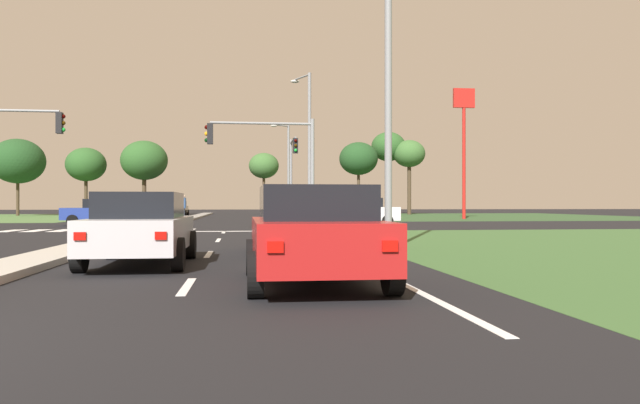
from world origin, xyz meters
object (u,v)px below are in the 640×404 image
(pedestrian_at_median, at_px, (184,204))
(treeline_second, at_px, (86,165))
(car_white_sixth, at_px, (361,212))
(treeline_seventh, at_px, (388,147))
(traffic_signal_near_left, at_px, (5,145))
(street_lamp_near, at_px, (394,46))
(traffic_signal_near_right, at_px, (272,152))
(car_black_second, at_px, (162,209))
(car_beige_seventh, at_px, (178,208))
(treeline_fifth, at_px, (359,159))
(car_blue_fourth, at_px, (101,212))
(treeline_fourth, at_px, (264,166))
(treeline_third, at_px, (144,161))
(car_red_fifth, at_px, (314,234))
(traffic_signal_far_right, at_px, (293,165))
(treeline_near, at_px, (18,161))
(car_silver_third, at_px, (141,228))
(street_lamp_second, at_px, (308,140))
(fastfood_pole_sign, at_px, (464,123))
(car_navy_near, at_px, (296,223))
(street_lamp_third, at_px, (287,166))
(treeline_sixth, at_px, (409,155))

(pedestrian_at_median, distance_m, treeline_second, 26.40)
(car_white_sixth, height_order, treeline_seventh, treeline_seventh)
(traffic_signal_near_left, height_order, street_lamp_near, street_lamp_near)
(street_lamp_near, relative_size, treeline_seventh, 1.02)
(traffic_signal_near_left, distance_m, traffic_signal_near_right, 11.83)
(car_black_second, bearing_deg, car_beige_seventh, -89.15)
(traffic_signal_near_right, distance_m, treeline_fifth, 42.01)
(car_beige_seventh, height_order, traffic_signal_near_left, traffic_signal_near_left)
(car_white_sixth, bearing_deg, traffic_signal_near_left, 107.57)
(car_blue_fourth, height_order, treeline_fourth, treeline_fourth)
(treeline_third, height_order, treeline_seventh, treeline_seventh)
(car_red_fifth, xyz_separation_m, treeline_fifth, (11.95, 59.54, 5.59))
(treeline_fourth, relative_size, treeline_seventh, 0.72)
(treeline_third, relative_size, treeline_seventh, 0.84)
(traffic_signal_far_right, relative_size, treeline_third, 0.69)
(treeline_fifth, bearing_deg, treeline_near, -178.63)
(traffic_signal_far_right, bearing_deg, car_silver_third, -100.94)
(treeline_fourth, bearing_deg, treeline_near, -174.81)
(treeline_fourth, bearing_deg, street_lamp_second, -87.43)
(car_red_fifth, distance_m, fastfood_pole_sign, 43.80)
(treeline_fourth, distance_m, treeline_seventh, 15.17)
(street_lamp_second, bearing_deg, street_lamp_near, -89.27)
(treeline_third, bearing_deg, car_navy_near, -77.25)
(street_lamp_second, height_order, fastfood_pole_sign, fastfood_pole_sign)
(car_navy_near, distance_m, treeline_fourth, 54.92)
(car_white_sixth, height_order, traffic_signal_near_left, traffic_signal_near_left)
(car_blue_fourth, height_order, traffic_signal_far_right, traffic_signal_far_right)
(car_white_sixth, relative_size, pedestrian_at_median, 2.37)
(car_silver_third, xyz_separation_m, traffic_signal_near_left, (-8.41, 15.80, 3.10))
(car_silver_third, height_order, treeline_third, treeline_third)
(car_white_sixth, height_order, pedestrian_at_median, pedestrian_at_median)
(street_lamp_second, height_order, treeline_seventh, treeline_seventh)
(treeline_third, bearing_deg, fastfood_pole_sign, -35.38)
(traffic_signal_near_right, bearing_deg, traffic_signal_far_right, 80.76)
(treeline_fifth, bearing_deg, car_black_second, -138.48)
(car_white_sixth, relative_size, treeline_third, 0.52)
(traffic_signal_near_left, xyz_separation_m, treeline_seventh, (27.75, 43.20, 4.12))
(car_beige_seventh, xyz_separation_m, street_lamp_third, (10.59, -12.46, 3.79))
(street_lamp_third, relative_size, fastfood_pole_sign, 0.75)
(traffic_signal_near_left, distance_m, treeline_near, 41.52)
(car_beige_seventh, distance_m, traffic_signal_far_right, 27.57)
(traffic_signal_near_left, height_order, street_lamp_second, street_lamp_second)
(street_lamp_near, bearing_deg, treeline_seventh, 76.71)
(car_black_second, distance_m, street_lamp_near, 37.13)
(pedestrian_at_median, height_order, treeline_fifth, treeline_fifth)
(car_black_second, bearing_deg, treeline_sixth, -143.86)
(street_lamp_near, relative_size, treeline_near, 1.24)
(pedestrian_at_median, bearing_deg, traffic_signal_near_left, -171.71)
(traffic_signal_near_left, xyz_separation_m, treeline_second, (-6.86, 42.36, 1.74))
(street_lamp_near, distance_m, treeline_fifth, 53.38)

